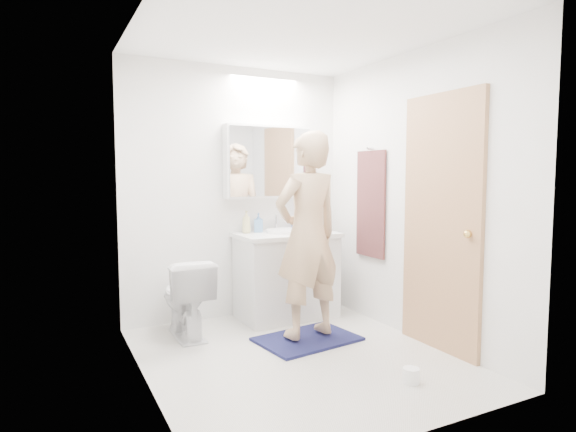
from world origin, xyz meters
TOP-DOWN VIEW (x-y plane):
  - floor at (0.00, 0.00)m, footprint 2.50×2.50m
  - ceiling at (0.00, 0.00)m, footprint 2.50×2.50m
  - wall_back at (0.00, 1.25)m, footprint 2.50×0.00m
  - wall_front at (0.00, -1.25)m, footprint 2.50×0.00m
  - wall_left at (-1.10, 0.00)m, footprint 0.00×2.50m
  - wall_right at (1.10, 0.00)m, footprint 0.00×2.50m
  - vanity_cabinet at (0.40, 0.96)m, footprint 0.90×0.55m
  - countertop at (0.40, 0.96)m, footprint 0.95×0.58m
  - sink_basin at (0.40, 0.99)m, footprint 0.36×0.36m
  - faucet at (0.40, 1.19)m, footprint 0.02×0.02m
  - medicine_cabinet at (0.30, 1.18)m, footprint 0.88×0.14m
  - mirror_panel at (0.30, 1.10)m, footprint 0.84×0.01m
  - toilet at (-0.62, 0.85)m, footprint 0.39×0.67m
  - bath_rug at (0.25, 0.28)m, footprint 0.87×0.65m
  - person at (0.25, 0.28)m, footprint 0.66×0.48m
  - door at (1.08, -0.35)m, footprint 0.04×0.80m
  - door_knob at (1.04, -0.65)m, footprint 0.06×0.06m
  - towel at (1.08, 0.55)m, footprint 0.02×0.42m
  - towel_hook at (1.07, 0.55)m, footprint 0.07×0.02m
  - soap_bottle_a at (0.05, 1.11)m, footprint 0.08×0.09m
  - soap_bottle_b at (0.19, 1.15)m, footprint 0.11×0.11m
  - toothbrush_cup at (0.58, 1.12)m, footprint 0.14×0.14m
  - toilet_paper_roll at (0.46, -0.74)m, footprint 0.11×0.11m

SIDE VIEW (x-z plane):
  - floor at x=0.00m, z-range 0.00..0.00m
  - bath_rug at x=0.25m, z-range 0.00..0.02m
  - toilet_paper_roll at x=0.46m, z-range 0.00..0.10m
  - toilet at x=-0.62m, z-range 0.00..0.68m
  - vanity_cabinet at x=0.40m, z-range 0.00..0.78m
  - countertop at x=0.40m, z-range 0.78..0.82m
  - sink_basin at x=0.40m, z-range 0.82..0.85m
  - toothbrush_cup at x=0.58m, z-range 0.82..0.92m
  - person at x=0.25m, z-range 0.05..1.72m
  - faucet at x=0.40m, z-range 0.82..0.98m
  - soap_bottle_b at x=0.19m, z-range 0.82..1.01m
  - soap_bottle_a at x=0.05m, z-range 0.82..1.03m
  - door_knob at x=1.04m, z-range 0.92..0.98m
  - door at x=1.08m, z-range 0.00..2.00m
  - towel at x=1.08m, z-range 0.60..1.60m
  - wall_back at x=0.00m, z-range -0.05..2.45m
  - wall_front at x=0.00m, z-range -0.05..2.45m
  - wall_left at x=-1.10m, z-range -0.05..2.45m
  - wall_right at x=1.10m, z-range -0.05..2.45m
  - medicine_cabinet at x=0.30m, z-range 1.15..1.85m
  - mirror_panel at x=0.30m, z-range 1.17..1.83m
  - towel_hook at x=1.07m, z-range 1.61..1.63m
  - ceiling at x=0.00m, z-range 2.40..2.40m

